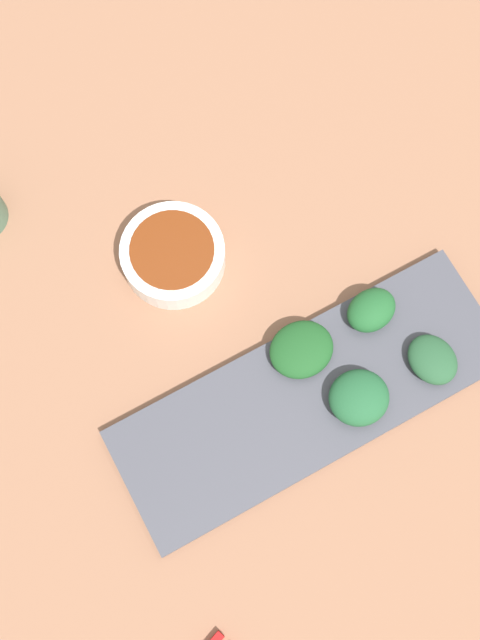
# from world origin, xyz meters

# --- Properties ---
(tabletop) EXTENTS (2.10, 2.10, 0.02)m
(tabletop) POSITION_xyz_m (0.00, 0.00, 0.01)
(tabletop) COLOR #95664B
(tabletop) RESTS_ON ground
(sauce_bowl) EXTENTS (0.11, 0.11, 0.04)m
(sauce_bowl) POSITION_xyz_m (-0.13, -0.03, 0.04)
(sauce_bowl) COLOR white
(sauce_bowl) RESTS_ON tabletop
(serving_plate) EXTENTS (0.14, 0.40, 0.01)m
(serving_plate) POSITION_xyz_m (0.06, 0.03, 0.03)
(serving_plate) COLOR #464751
(serving_plate) RESTS_ON tabletop
(broccoli_leafy_0) EXTENTS (0.06, 0.05, 0.02)m
(broccoli_leafy_0) POSITION_xyz_m (0.09, 0.15, 0.04)
(broccoli_leafy_0) COLOR #265332
(broccoli_leafy_0) RESTS_ON serving_plate
(broccoli_leafy_1) EXTENTS (0.06, 0.07, 0.02)m
(broccoli_leafy_1) POSITION_xyz_m (0.02, 0.04, 0.04)
(broccoli_leafy_1) COLOR #1C5022
(broccoli_leafy_1) RESTS_ON serving_plate
(broccoli_leafy_2) EXTENTS (0.07, 0.07, 0.03)m
(broccoli_leafy_2) POSITION_xyz_m (0.09, 0.07, 0.05)
(broccoli_leafy_2) COLOR #225A33
(broccoli_leafy_2) RESTS_ON serving_plate
(broccoli_leafy_3) EXTENTS (0.05, 0.06, 0.03)m
(broccoli_leafy_3) POSITION_xyz_m (0.02, 0.12, 0.05)
(broccoli_leafy_3) COLOR #205A2A
(broccoli_leafy_3) RESTS_ON serving_plate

